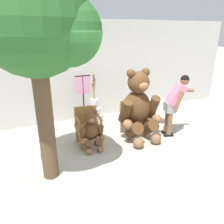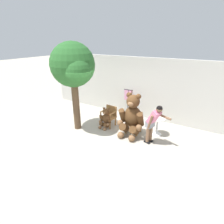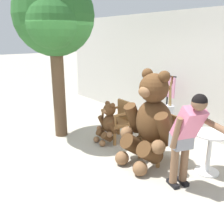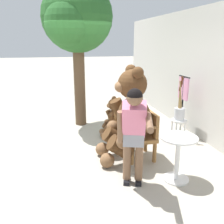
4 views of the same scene
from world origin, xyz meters
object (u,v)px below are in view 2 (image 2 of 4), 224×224
Objects in this scene: wooden_chair_right at (134,122)px; brush_bucket at (131,106)px; wooden_chair_left at (109,115)px; patio_tree at (73,67)px; person_visitor at (153,121)px; white_stool at (131,112)px; clothing_display_stand at (128,103)px; round_side_table at (157,124)px; teddy_bear_large at (132,115)px; teddy_bear_small at (105,118)px.

brush_bucket is (-0.64, 1.04, 0.19)m from wooden_chair_right.
patio_tree is at bearing -134.68° from wooden_chair_left.
wooden_chair_right is 1.11m from person_visitor.
white_stool is 0.29m from brush_bucket.
person_visitor is 3.31× the size of white_stool.
white_stool is 0.34× the size of clothing_display_stand.
round_side_table is (1.50, -0.79, 0.09)m from white_stool.
wooden_chair_left is at bearing 167.00° from teddy_bear_large.
wooden_chair_right is 1.23m from teddy_bear_small.
teddy_bear_large is at bearing -148.79° from round_side_table.
patio_tree is at bearing -162.18° from teddy_bear_large.
round_side_table is at bearing 7.03° from wooden_chair_left.
teddy_bear_large reaches higher than person_visitor.
teddy_bear_large is 1.25× the size of clothing_display_stand.
wooden_chair_left is 1.29m from clothing_display_stand.
wooden_chair_right is at bearing 24.21° from patio_tree.
brush_bucket is at bearing -82.92° from white_stool.
white_stool is at bearing 67.41° from teddy_bear_small.
clothing_display_stand is (0.31, 1.52, 0.28)m from teddy_bear_small.
person_visitor is 1.63× the size of brush_bucket.
clothing_display_stand is at bearing 150.78° from round_side_table.
wooden_chair_left is at bearing -103.64° from clothing_display_stand.
person_visitor reaches higher than wooden_chair_right.
teddy_bear_small is 1.96× the size of white_stool.
patio_tree is (-3.03, -0.49, 1.66)m from person_visitor.
person_visitor is at bearing -44.57° from brush_bucket.
teddy_bear_large is 1.47m from brush_bucket.
teddy_bear_large reaches higher than wooden_chair_right.
white_stool is 0.48m from clothing_display_stand.
patio_tree is at bearing -155.79° from wooden_chair_right.
round_side_table is 0.21× the size of patio_tree.
teddy_bear_small reaches higher than wooden_chair_left.
white_stool is 0.64× the size of round_side_table.
wooden_chair_right is 1.24m from brush_bucket.
teddy_bear_small reaches higher than round_side_table.
teddy_bear_small is (-1.19, -0.02, -0.39)m from teddy_bear_large.
teddy_bear_small is 0.26× the size of patio_tree.
teddy_bear_small reaches higher than wooden_chair_right.
wooden_chair_left reaches higher than round_side_table.
round_side_table is (2.06, 0.54, 0.01)m from teddy_bear_small.
clothing_display_stand reaches higher than white_stool.
clothing_display_stand is (-1.78, 1.70, -0.19)m from person_visitor.
wooden_chair_left is 1.19m from brush_bucket.
wooden_chair_right is 3.15m from patio_tree.
person_visitor is at bearing -12.25° from teddy_bear_large.
wooden_chair_right is at bearing 13.68° from teddy_bear_small.
round_side_table is at bearing 31.21° from teddy_bear_large.
white_stool is (-1.54, 1.51, -0.55)m from person_visitor.
teddy_bear_large is at bearing 0.82° from teddy_bear_small.
teddy_bear_small is (-1.19, -0.29, -0.02)m from wooden_chair_right.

